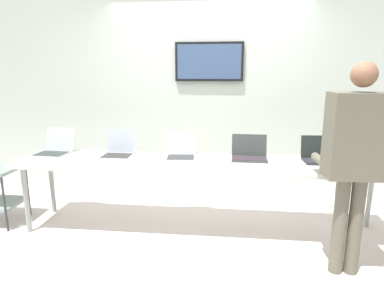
{
  "coord_description": "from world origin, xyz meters",
  "views": [
    {
      "loc": [
        0.24,
        -3.17,
        1.63
      ],
      "look_at": [
        -0.1,
        0.03,
        0.92
      ],
      "focal_mm": 30.2,
      "sensor_mm": 36.0,
      "label": 1
    }
  ],
  "objects_px": {
    "laptop_station_1": "(119,150)",
    "laptop_station_2": "(181,152)",
    "laptop_station_4": "(319,156)",
    "person": "(355,151)",
    "workbench": "(201,165)",
    "laptop_station_0": "(55,148)",
    "laptop_station_3": "(249,154)",
    "equipment_box": "(368,146)"
  },
  "relations": [
    {
      "from": "workbench",
      "to": "laptop_station_4",
      "type": "height_order",
      "value": "laptop_station_4"
    },
    {
      "from": "equipment_box",
      "to": "laptop_station_0",
      "type": "bearing_deg",
      "value": 179.13
    },
    {
      "from": "laptop_station_1",
      "to": "laptop_station_3",
      "type": "height_order",
      "value": "laptop_station_1"
    },
    {
      "from": "laptop_station_0",
      "to": "laptop_station_1",
      "type": "height_order",
      "value": "same"
    },
    {
      "from": "equipment_box",
      "to": "laptop_station_3",
      "type": "bearing_deg",
      "value": 177.34
    },
    {
      "from": "workbench",
      "to": "laptop_station_2",
      "type": "height_order",
      "value": "laptop_station_2"
    },
    {
      "from": "laptop_station_1",
      "to": "laptop_station_2",
      "type": "relative_size",
      "value": 0.79
    },
    {
      "from": "workbench",
      "to": "equipment_box",
      "type": "xyz_separation_m",
      "value": [
        1.64,
        0.09,
        0.23
      ]
    },
    {
      "from": "equipment_box",
      "to": "person",
      "type": "distance_m",
      "value": 0.83
    },
    {
      "from": "workbench",
      "to": "laptop_station_0",
      "type": "distance_m",
      "value": 1.65
    },
    {
      "from": "laptop_station_0",
      "to": "laptop_station_2",
      "type": "xyz_separation_m",
      "value": [
        1.41,
        -0.0,
        -0.0
      ]
    },
    {
      "from": "laptop_station_0",
      "to": "laptop_station_2",
      "type": "bearing_deg",
      "value": -0.04
    },
    {
      "from": "laptop_station_0",
      "to": "person",
      "type": "xyz_separation_m",
      "value": [
        2.88,
        -0.77,
        0.23
      ]
    },
    {
      "from": "equipment_box",
      "to": "laptop_station_2",
      "type": "bearing_deg",
      "value": 178.49
    },
    {
      "from": "laptop_station_0",
      "to": "laptop_station_1",
      "type": "relative_size",
      "value": 1.23
    },
    {
      "from": "workbench",
      "to": "laptop_station_2",
      "type": "xyz_separation_m",
      "value": [
        -0.23,
        0.14,
        0.1
      ]
    },
    {
      "from": "laptop_station_1",
      "to": "laptop_station_3",
      "type": "relative_size",
      "value": 0.86
    },
    {
      "from": "laptop_station_2",
      "to": "workbench",
      "type": "bearing_deg",
      "value": -32.19
    },
    {
      "from": "workbench",
      "to": "laptop_station_3",
      "type": "height_order",
      "value": "laptop_station_3"
    },
    {
      "from": "laptop_station_0",
      "to": "laptop_station_4",
      "type": "distance_m",
      "value": 2.84
    },
    {
      "from": "equipment_box",
      "to": "laptop_station_4",
      "type": "xyz_separation_m",
      "value": [
        -0.44,
        0.03,
        -0.12
      ]
    },
    {
      "from": "laptop_station_2",
      "to": "laptop_station_3",
      "type": "bearing_deg",
      "value": 0.33
    },
    {
      "from": "laptop_station_4",
      "to": "laptop_station_1",
      "type": "bearing_deg",
      "value": -179.82
    },
    {
      "from": "laptop_station_4",
      "to": "person",
      "type": "relative_size",
      "value": 0.2
    },
    {
      "from": "laptop_station_3",
      "to": "person",
      "type": "height_order",
      "value": "person"
    },
    {
      "from": "person",
      "to": "laptop_station_0",
      "type": "bearing_deg",
      "value": 165.13
    },
    {
      "from": "workbench",
      "to": "equipment_box",
      "type": "height_order",
      "value": "equipment_box"
    },
    {
      "from": "workbench",
      "to": "laptop_station_4",
      "type": "bearing_deg",
      "value": 6.1
    },
    {
      "from": "person",
      "to": "equipment_box",
      "type": "bearing_deg",
      "value": 61.0
    },
    {
      "from": "workbench",
      "to": "laptop_station_4",
      "type": "distance_m",
      "value": 1.21
    },
    {
      "from": "laptop_station_1",
      "to": "equipment_box",
      "type": "bearing_deg",
      "value": -0.61
    },
    {
      "from": "laptop_station_3",
      "to": "laptop_station_0",
      "type": "bearing_deg",
      "value": -179.91
    },
    {
      "from": "workbench",
      "to": "laptop_station_3",
      "type": "relative_size",
      "value": 10.16
    },
    {
      "from": "laptop_station_1",
      "to": "laptop_station_2",
      "type": "bearing_deg",
      "value": 1.85
    },
    {
      "from": "laptop_station_1",
      "to": "laptop_station_2",
      "type": "height_order",
      "value": "laptop_station_1"
    },
    {
      "from": "laptop_station_1",
      "to": "person",
      "type": "bearing_deg",
      "value": -19.07
    },
    {
      "from": "laptop_station_0",
      "to": "person",
      "type": "distance_m",
      "value": 2.99
    },
    {
      "from": "equipment_box",
      "to": "laptop_station_2",
      "type": "xyz_separation_m",
      "value": [
        -1.87,
        0.05,
        -0.12
      ]
    },
    {
      "from": "laptop_station_3",
      "to": "laptop_station_4",
      "type": "bearing_deg",
      "value": -1.6
    },
    {
      "from": "laptop_station_0",
      "to": "laptop_station_1",
      "type": "bearing_deg",
      "value": -1.78
    },
    {
      "from": "laptop_station_3",
      "to": "person",
      "type": "distance_m",
      "value": 1.1
    },
    {
      "from": "laptop_station_0",
      "to": "workbench",
      "type": "bearing_deg",
      "value": -5.01
    }
  ]
}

